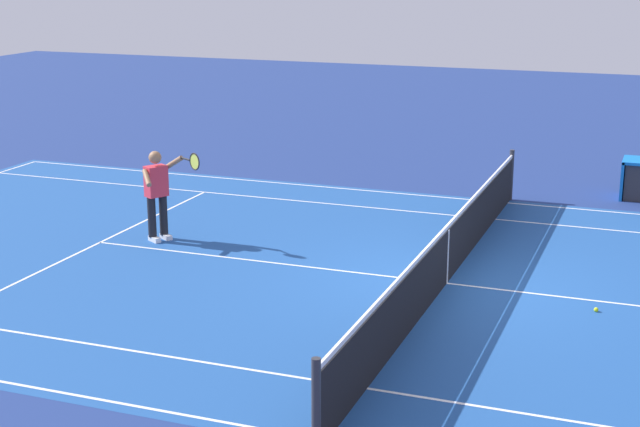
{
  "coord_description": "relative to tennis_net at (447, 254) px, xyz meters",
  "views": [
    {
      "loc": [
        -3.23,
        14.27,
        5.03
      ],
      "look_at": [
        2.2,
        -0.16,
        0.9
      ],
      "focal_mm": 54.21,
      "sensor_mm": 36.0,
      "label": 1
    }
  ],
  "objects": [
    {
      "name": "court_slab",
      "position": [
        0.0,
        0.0,
        -0.49
      ],
      "size": [
        24.2,
        11.4,
        0.0
      ],
      "primitive_type": "cube",
      "color": "#1E4C93",
      "rests_on": "ground_plane"
    },
    {
      "name": "tennis_net",
      "position": [
        0.0,
        0.0,
        0.0
      ],
      "size": [
        0.1,
        11.7,
        1.08
      ],
      "color": "#2D2D33",
      "rests_on": "ground_plane"
    },
    {
      "name": "ground_plane",
      "position": [
        0.0,
        0.0,
        -0.49
      ],
      "size": [
        60.0,
        60.0,
        0.0
      ],
      "primitive_type": "plane",
      "color": "navy"
    },
    {
      "name": "tennis_ball",
      "position": [
        -2.35,
        0.47,
        -0.46
      ],
      "size": [
        0.07,
        0.07,
        0.07
      ],
      "primitive_type": "sphere",
      "color": "#CCE01E",
      "rests_on": "ground_plane"
    },
    {
      "name": "court_line_markings",
      "position": [
        0.0,
        0.0,
        -0.49
      ],
      "size": [
        23.85,
        11.05,
        0.01
      ],
      "color": "white",
      "rests_on": "ground_plane"
    },
    {
      "name": "tennis_player_near",
      "position": [
        5.46,
        -0.53,
        0.44
      ],
      "size": [
        1.19,
        0.75,
        1.7
      ],
      "color": "black",
      "rests_on": "ground_plane"
    }
  ]
}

